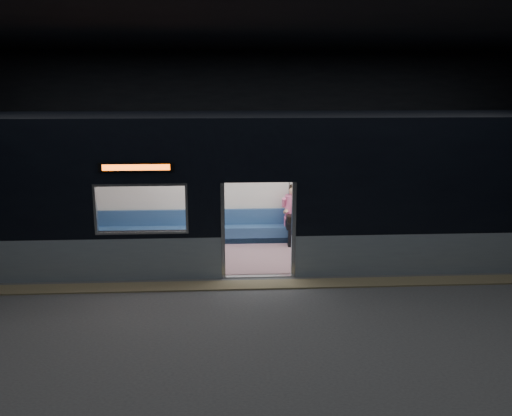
{
  "coord_description": "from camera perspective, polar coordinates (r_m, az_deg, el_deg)",
  "views": [
    {
      "loc": [
        -0.69,
        -9.83,
        4.01
      ],
      "look_at": [
        0.02,
        2.3,
        1.22
      ],
      "focal_mm": 38.0,
      "sensor_mm": 36.0,
      "label": 1
    }
  ],
  "objects": [
    {
      "name": "handbag",
      "position": [
        13.64,
        3.96,
        -1.1
      ],
      "size": [
        0.41,
        0.38,
        0.17
      ],
      "primitive_type": "cube",
      "rotation": [
        0.0,
        0.0,
        0.33
      ],
      "color": "black",
      "rests_on": "passenger"
    },
    {
      "name": "passenger",
      "position": [
        13.86,
        3.96,
        -0.3
      ],
      "size": [
        0.45,
        0.78,
        1.49
      ],
      "rotation": [
        0.0,
        0.0,
        0.07
      ],
      "color": "black",
      "rests_on": "metro_car"
    },
    {
      "name": "station_envelope",
      "position": [
        9.86,
        0.67,
        10.92
      ],
      "size": [
        24.0,
        14.0,
        5.0
      ],
      "color": "black",
      "rests_on": "station_floor"
    },
    {
      "name": "transit_map",
      "position": [
        14.21,
        8.38,
        2.58
      ],
      "size": [
        1.05,
        0.03,
        0.69
      ],
      "primitive_type": "cube",
      "color": "white",
      "rests_on": "metro_car"
    },
    {
      "name": "tactile_strip",
      "position": [
        11.15,
        0.42,
        -8.08
      ],
      "size": [
        22.8,
        0.5,
        0.03
      ],
      "primitive_type": "cube",
      "color": "#8C7F59",
      "rests_on": "station_floor"
    },
    {
      "name": "station_floor",
      "position": [
        10.64,
        0.62,
        -9.23
      ],
      "size": [
        24.0,
        14.0,
        0.01
      ],
      "primitive_type": "cube",
      "color": "#47494C",
      "rests_on": "ground"
    },
    {
      "name": "metro_car",
      "position": [
        12.58,
        -0.17,
        3.02
      ],
      "size": [
        18.0,
        3.04,
        3.35
      ],
      "color": "#8F9FAA",
      "rests_on": "station_floor"
    }
  ]
}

